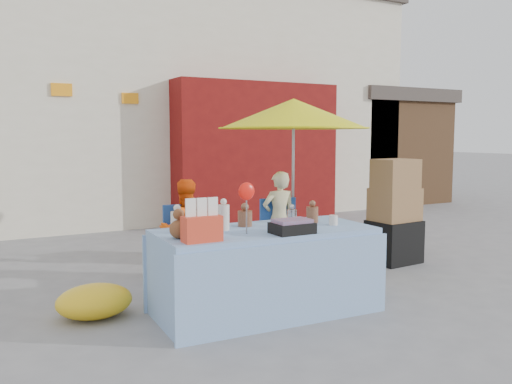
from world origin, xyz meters
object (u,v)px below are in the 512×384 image
chair_right (285,248)px  vendor_beige (279,219)px  chair_left (189,259)px  vendor_orange (184,230)px  market_table (264,270)px  box_stack (394,215)px  umbrella (294,114)px

chair_right → vendor_beige: (-0.00, 0.13, 0.34)m
chair_left → vendor_orange: size_ratio=0.75×
market_table → chair_left: size_ratio=2.44×
chair_left → vendor_beige: (1.25, 0.13, 0.34)m
chair_left → box_stack: 2.70m
vendor_orange → vendor_beige: bearing=-173.8°
box_stack → vendor_beige: bearing=158.8°
chair_right → box_stack: box_stack is taller
chair_right → market_table: bearing=-122.2°
chair_right → vendor_beige: 0.36m
chair_right → vendor_orange: 1.30m
chair_left → umbrella: umbrella is taller
vendor_beige → vendor_orange: bearing=6.2°
vendor_beige → box_stack: box_stack is taller
market_table → vendor_orange: 1.47m
vendor_orange → umbrella: bearing=-168.2°
chair_right → vendor_beige: bearing=97.0°
box_stack → umbrella: bearing=147.7°
chair_right → umbrella: size_ratio=0.41×
chair_left → box_stack: bearing=-2.5°
umbrella → chair_right: bearing=-136.4°
market_table → umbrella: umbrella is taller
vendor_beige → box_stack: (1.39, -0.54, 0.02)m
chair_right → vendor_beige: size_ratio=0.72×
vendor_beige → box_stack: 1.50m
vendor_orange → umbrella: 2.04m
chair_left → chair_right: size_ratio=1.00×
vendor_orange → box_stack: box_stack is taller
vendor_orange → market_table: bearing=104.8°
chair_right → vendor_beige: vendor_beige is taller
vendor_orange → umbrella: (1.55, 0.15, 1.32)m
market_table → umbrella: (1.33, 1.59, 1.49)m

